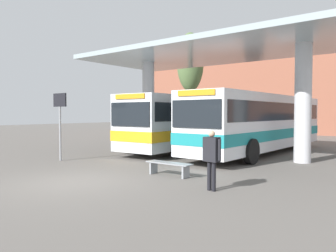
{
  "coord_description": "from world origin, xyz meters",
  "views": [
    {
      "loc": [
        8.38,
        -6.24,
        2.14
      ],
      "look_at": [
        0.0,
        4.67,
        1.6
      ],
      "focal_mm": 35.0,
      "sensor_mm": 36.0,
      "label": 1
    }
  ],
  "objects_px": {
    "transit_bus_left_bay": "(190,121)",
    "info_sign_platform": "(60,113)",
    "pedestrian_waiting": "(212,154)",
    "poplar_tree_behind_left": "(190,64)",
    "transit_bus_center_bay": "(261,121)",
    "waiting_bench_near_pillar": "(169,166)"
  },
  "relations": [
    {
      "from": "transit_bus_left_bay",
      "to": "poplar_tree_behind_left",
      "type": "distance_m",
      "value": 11.41
    },
    {
      "from": "waiting_bench_near_pillar",
      "to": "poplar_tree_behind_left",
      "type": "xyz_separation_m",
      "value": [
        -9.55,
        15.65,
        6.21
      ]
    },
    {
      "from": "transit_bus_left_bay",
      "to": "pedestrian_waiting",
      "type": "relative_size",
      "value": 6.28
    },
    {
      "from": "transit_bus_center_bay",
      "to": "poplar_tree_behind_left",
      "type": "xyz_separation_m",
      "value": [
        -9.65,
        7.76,
        4.83
      ]
    },
    {
      "from": "waiting_bench_near_pillar",
      "to": "info_sign_platform",
      "type": "distance_m",
      "value": 6.32
    },
    {
      "from": "info_sign_platform",
      "to": "transit_bus_left_bay",
      "type": "bearing_deg",
      "value": 72.89
    },
    {
      "from": "info_sign_platform",
      "to": "pedestrian_waiting",
      "type": "xyz_separation_m",
      "value": [
        8.28,
        -0.85,
        -1.14
      ]
    },
    {
      "from": "pedestrian_waiting",
      "to": "transit_bus_left_bay",
      "type": "bearing_deg",
      "value": 134.67
    },
    {
      "from": "transit_bus_center_bay",
      "to": "pedestrian_waiting",
      "type": "height_order",
      "value": "transit_bus_center_bay"
    },
    {
      "from": "transit_bus_center_bay",
      "to": "pedestrian_waiting",
      "type": "relative_size",
      "value": 7.36
    },
    {
      "from": "transit_bus_center_bay",
      "to": "info_sign_platform",
      "type": "xyz_separation_m",
      "value": [
        -6.14,
        -8.03,
        0.43
      ]
    },
    {
      "from": "waiting_bench_near_pillar",
      "to": "info_sign_platform",
      "type": "height_order",
      "value": "info_sign_platform"
    },
    {
      "from": "poplar_tree_behind_left",
      "to": "transit_bus_left_bay",
      "type": "bearing_deg",
      "value": -56.41
    },
    {
      "from": "transit_bus_left_bay",
      "to": "info_sign_platform",
      "type": "relative_size",
      "value": 3.46
    },
    {
      "from": "pedestrian_waiting",
      "to": "poplar_tree_behind_left",
      "type": "bearing_deg",
      "value": 132.91
    },
    {
      "from": "waiting_bench_near_pillar",
      "to": "pedestrian_waiting",
      "type": "xyz_separation_m",
      "value": [
        2.23,
        -0.99,
        0.68
      ]
    },
    {
      "from": "transit_bus_left_bay",
      "to": "poplar_tree_behind_left",
      "type": "relative_size",
      "value": 1.13
    },
    {
      "from": "transit_bus_center_bay",
      "to": "waiting_bench_near_pillar",
      "type": "xyz_separation_m",
      "value": [
        -0.09,
        -7.89,
        -1.39
      ]
    },
    {
      "from": "transit_bus_left_bay",
      "to": "poplar_tree_behind_left",
      "type": "bearing_deg",
      "value": -58.45
    },
    {
      "from": "poplar_tree_behind_left",
      "to": "info_sign_platform",
      "type": "bearing_deg",
      "value": -77.48
    },
    {
      "from": "transit_bus_left_bay",
      "to": "info_sign_platform",
      "type": "height_order",
      "value": "transit_bus_left_bay"
    },
    {
      "from": "pedestrian_waiting",
      "to": "info_sign_platform",
      "type": "bearing_deg",
      "value": -178.27
    }
  ]
}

